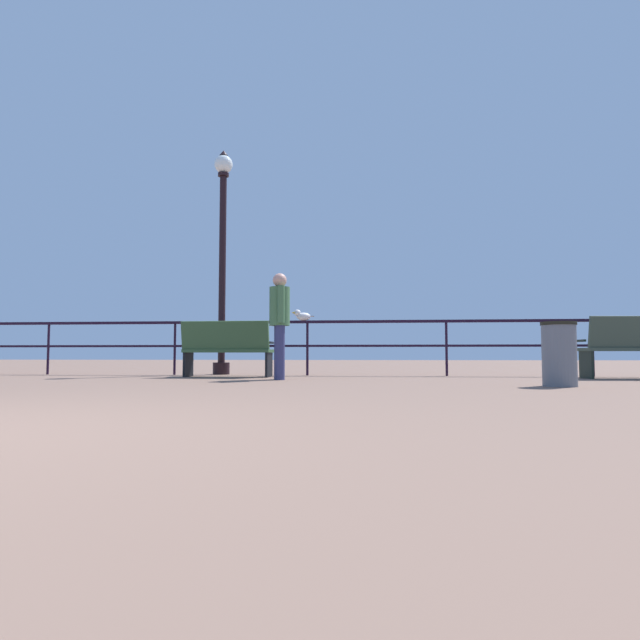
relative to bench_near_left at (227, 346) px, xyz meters
name	(u,v)px	position (x,y,z in m)	size (l,w,h in m)	color
pier_railing	(240,334)	(0.03, 0.81, 0.23)	(21.93, 0.05, 0.98)	black
bench_near_left	(227,346)	(0.00, 0.00, 0.00)	(1.48, 0.62, 0.92)	#325432
bench_near_right	(639,344)	(6.47, 0.00, 0.03)	(1.67, 0.74, 0.96)	#354538
lamppost_center	(223,246)	(-0.41, 1.12, 1.91)	(0.35, 0.35, 4.26)	black
person_by_bench	(280,318)	(1.01, -0.78, 0.41)	(0.30, 0.50, 1.59)	navy
seagull_on_rail	(302,316)	(1.16, 0.80, 0.56)	(0.39, 0.25, 0.19)	white
trash_bin	(559,354)	(4.59, -2.08, -0.12)	(0.41, 0.41, 0.76)	slate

